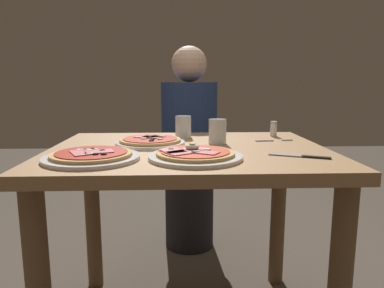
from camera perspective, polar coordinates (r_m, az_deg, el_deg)
dining_table at (r=1.34m, az=-0.59°, el=-6.15°), size 1.01×0.78×0.74m
pizza_foreground at (r=1.12m, az=0.48°, el=-1.76°), size 0.30×0.30×0.05m
pizza_across_left at (r=1.38m, az=-6.70°, el=0.40°), size 0.27×0.27×0.03m
pizza_across_right at (r=1.15m, az=-15.80°, el=-1.87°), size 0.30×0.30×0.03m
water_glass_near at (r=1.39m, az=4.10°, el=1.77°), size 0.07×0.07×0.10m
water_glass_far at (r=1.55m, az=-1.41°, el=2.56°), size 0.07×0.07×0.09m
fork at (r=1.49m, az=12.55°, el=0.56°), size 0.16×0.03×0.00m
knife at (r=1.20m, az=17.47°, el=-1.89°), size 0.19×0.10×0.01m
salt_shaker at (r=1.62m, az=12.95°, el=2.38°), size 0.03×0.03×0.07m
diner_person at (r=2.08m, az=-0.43°, el=-1.71°), size 0.32×0.32×1.18m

